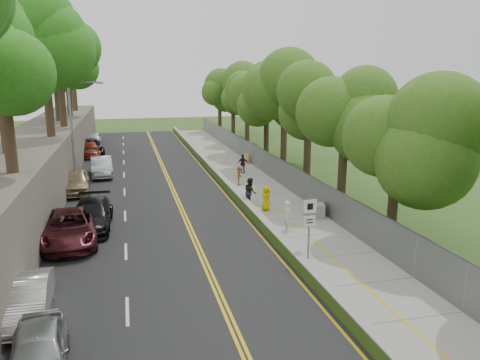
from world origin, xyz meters
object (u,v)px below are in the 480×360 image
Objects in this scene: car_1 at (27,299)px; signpost at (309,220)px; streetlight at (75,127)px; car_2 at (69,228)px; person_far at (243,164)px; car_0 at (39,353)px; concrete_block at (314,210)px; construction_barrel at (247,159)px; painter_0 at (266,198)px.

signpost is at bearing 9.68° from car_1.
streetlight reaches higher than car_1.
streetlight is at bearing 89.04° from car_2.
car_1 is (-0.14, -19.57, -3.91)m from streetlight.
person_far is (13.26, 2.26, -3.78)m from streetlight.
signpost is 11.99m from car_1.
signpost is at bearing 24.03° from car_0.
signpost is at bearing -114.89° from concrete_block.
construction_barrel is (3.25, 23.68, -1.50)m from signpost.
car_1 is 2.57× the size of person_far.
car_1 is (-14.90, -26.24, 0.27)m from construction_barrel.
streetlight is 1.95× the size of car_0.
streetlight is 20.72m from signpost.
car_0 is 18.04m from painter_0.
concrete_block is (-0.46, -17.67, -0.01)m from construction_barrel.
car_1 is (-11.65, -2.56, -1.23)m from signpost.
construction_barrel is 4.67m from person_far.
car_2 is 11.80m from painter_0.
streetlight is 9.69× the size of construction_barrel.
signpost is 19.38m from person_far.
car_1 is at bearing -98.51° from car_2.
person_far reaches higher than concrete_block.
signpost reaches higher than construction_barrel.
person_far is (1.35, 11.22, 0.03)m from painter_0.
car_0 is at bearing -150.09° from signpost.
signpost is at bearing 163.07° from painter_0.
concrete_block is at bearing -144.53° from painter_0.
painter_0 is (0.40, 8.05, -1.12)m from signpost.
car_1 is at bearing -167.61° from signpost.
person_far reaches higher than car_1.
painter_0 reaches higher than car_0.
car_2 is at bearing 155.66° from signpost.
construction_barrel is at bearing 82.19° from signpost.
concrete_block is 13.82m from car_2.
construction_barrel is 30.18m from car_1.
construction_barrel is at bearing 49.27° from car_2.
streetlight is at bearing 33.44° from person_far.
signpost is 6.80m from concrete_block.
construction_barrel is 23.52m from car_2.
painter_0 is at bearing -36.96° from streetlight.
construction_barrel is 0.51× the size of person_far.
concrete_block is 0.21× the size of car_2.
streetlight reaches higher than car_0.
signpost reaches higher than car_2.
car_1 is at bearing 82.23° from person_far.
car_2 is 3.67× the size of painter_0.
car_2 reaches higher than painter_0.
construction_barrel is 0.20× the size of car_0.
concrete_block is 16.80m from car_1.
construction_barrel is at bearing 59.05° from car_0.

